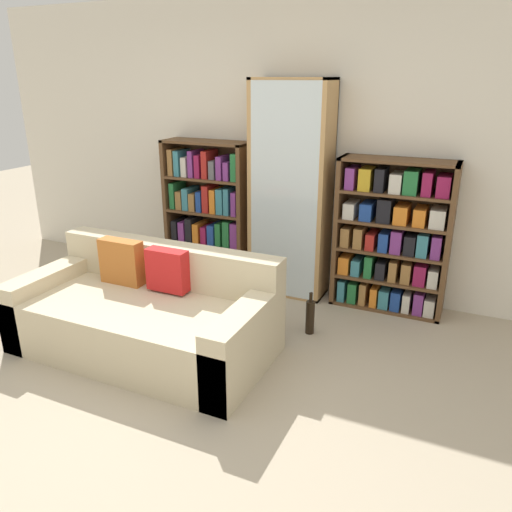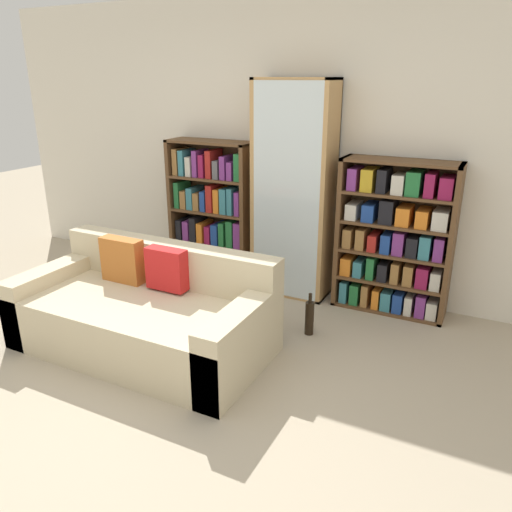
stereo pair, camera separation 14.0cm
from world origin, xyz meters
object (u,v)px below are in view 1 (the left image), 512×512
Objects in this scene: bookshelf_left at (209,214)px; display_cabinet at (291,192)px; bookshelf_right at (392,239)px; wine_bottle at (310,317)px; couch at (146,316)px.

display_cabinet is (0.89, -0.02, 0.31)m from bookshelf_left.
bookshelf_right is (0.95, 0.02, -0.33)m from display_cabinet.
display_cabinet is at bearing -179.03° from bookshelf_right.
bookshelf_right reaches higher than wine_bottle.
bookshelf_left is at bearing 150.79° from wine_bottle.
bookshelf_left is 1.04× the size of bookshelf_right.
bookshelf_left is (-0.30, 1.50, 0.40)m from couch.
wine_bottle is at bearing 34.93° from couch.
display_cabinet is 1.21m from wine_bottle.
display_cabinet reaches higher than bookshelf_right.
couch is 2.18m from bookshelf_right.
display_cabinet reaches higher than wine_bottle.
couch is 1.30m from wine_bottle.
display_cabinet is at bearing -1.04° from bookshelf_left.
display_cabinet is at bearing 68.32° from couch.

